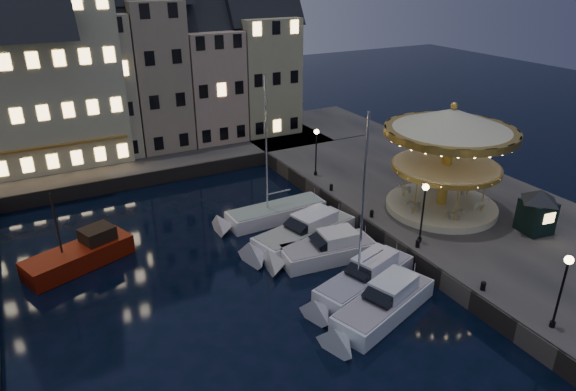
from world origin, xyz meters
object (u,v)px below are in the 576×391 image
motorboat_c (361,281)px  motorboat_e (300,235)px  streetlamp_d (470,147)px  motorboat_b (380,308)px  red_fishing_boat (81,256)px  streetlamp_a (563,282)px  bollard_c (372,213)px  motorboat_f (270,215)px  carousel (450,141)px  streetlamp_b (424,205)px  bollard_a (483,285)px  bollard_b (418,243)px  ticket_kiosk (539,204)px  motorboat_d (322,252)px  bollard_d (331,187)px  streetlamp_c (316,146)px

motorboat_c → motorboat_e: bearing=92.8°
streetlamp_d → motorboat_b: size_ratio=0.52×
motorboat_b → red_fishing_boat: red_fishing_boat is taller
streetlamp_a → bollard_c: streetlamp_a is taller
bollard_c → motorboat_c: motorboat_c is taller
motorboat_f → carousel: size_ratio=1.25×
bollard_c → motorboat_f: size_ratio=0.05×
bollard_c → streetlamp_b: bearing=-82.4°
bollard_a → bollard_b: bearing=90.0°
ticket_kiosk → bollard_b: bearing=166.5°
motorboat_d → red_fishing_boat: red_fishing_boat is taller
motorboat_d → motorboat_e: same height
bollard_d → streetlamp_b: bearing=-86.6°
carousel → ticket_kiosk: bearing=-60.9°
bollard_c → carousel: (5.39, -1.38, 5.10)m
carousel → motorboat_e: bearing=167.0°
streetlamp_d → bollard_d: streetlamp_d is taller
bollard_a → bollard_d: same height
bollard_b → bollard_d: 10.50m
motorboat_e → ticket_kiosk: 16.35m
motorboat_e → bollard_d: bearing=39.5°
streetlamp_a → motorboat_f: motorboat_f is taller
motorboat_f → bollard_c: bearing=-42.0°
streetlamp_d → bollard_a: size_ratio=7.32×
streetlamp_b → bollard_b: size_ratio=7.32×
streetlamp_b → ticket_kiosk: streetlamp_b is taller
bollard_b → motorboat_f: (-5.77, 10.20, -1.07)m
streetlamp_b → red_fishing_boat: bearing=154.0°
bollard_d → motorboat_b: 15.03m
streetlamp_b → bollard_d: (-0.60, 10.00, -2.41)m
streetlamp_a → motorboat_f: (-6.37, 19.70, -3.49)m
bollard_c → motorboat_d: (-5.25, -1.64, -0.96)m
red_fishing_boat → streetlamp_b: bearing=-26.0°
streetlamp_a → streetlamp_d: (11.30, 17.00, 0.00)m
motorboat_b → red_fishing_boat: size_ratio=1.11×
bollard_c → carousel: carousel is taller
streetlamp_b → bollard_d: bearing=93.4°
streetlamp_d → motorboat_d: (-17.15, -4.14, -3.38)m
streetlamp_b → motorboat_d: 7.33m
bollard_d → red_fishing_boat: red_fishing_boat is taller
streetlamp_a → bollard_a: size_ratio=7.32×
bollard_a → motorboat_c: size_ratio=0.05×
motorboat_e → motorboat_c: bearing=-87.2°
streetlamp_a → red_fishing_boat: bearing=135.5°
motorboat_d → bollard_d: bearing=53.7°
motorboat_b → streetlamp_b: bearing=32.4°
motorboat_c → motorboat_e: size_ratio=1.25×
bollard_b → streetlamp_d: bearing=32.2°
bollard_a → motorboat_b: 6.03m
streetlamp_c → motorboat_c: size_ratio=0.37×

